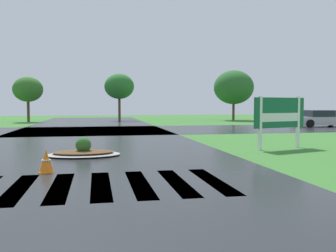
{
  "coord_description": "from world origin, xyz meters",
  "views": [
    {
      "loc": [
        0.36,
        -3.0,
        1.88
      ],
      "look_at": [
        3.08,
        11.02,
        1.04
      ],
      "focal_mm": 39.82,
      "sensor_mm": 36.0,
      "label": 1
    }
  ],
  "objects_px": {
    "estate_billboard": "(280,115)",
    "traffic_cone": "(46,162)",
    "car_silver_hatch": "(320,119)",
    "median_island": "(83,152)"
  },
  "relations": [
    {
      "from": "estate_billboard",
      "to": "traffic_cone",
      "type": "relative_size",
      "value": 4.18
    },
    {
      "from": "car_silver_hatch",
      "to": "median_island",
      "type": "bearing_deg",
      "value": -142.29
    },
    {
      "from": "traffic_cone",
      "to": "car_silver_hatch",
      "type": "bearing_deg",
      "value": 41.48
    },
    {
      "from": "estate_billboard",
      "to": "car_silver_hatch",
      "type": "relative_size",
      "value": 0.58
    },
    {
      "from": "median_island",
      "to": "car_silver_hatch",
      "type": "relative_size",
      "value": 0.58
    },
    {
      "from": "estate_billboard",
      "to": "traffic_cone",
      "type": "xyz_separation_m",
      "value": [
        -8.93,
        -3.88,
        -1.12
      ]
    },
    {
      "from": "estate_billboard",
      "to": "median_island",
      "type": "height_order",
      "value": "estate_billboard"
    },
    {
      "from": "median_island",
      "to": "traffic_cone",
      "type": "distance_m",
      "value": 3.28
    },
    {
      "from": "car_silver_hatch",
      "to": "traffic_cone",
      "type": "distance_m",
      "value": 26.31
    },
    {
      "from": "estate_billboard",
      "to": "car_silver_hatch",
      "type": "bearing_deg",
      "value": -145.85
    }
  ]
}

